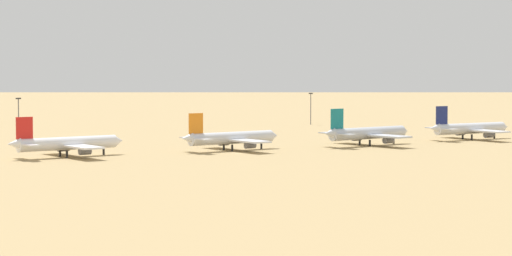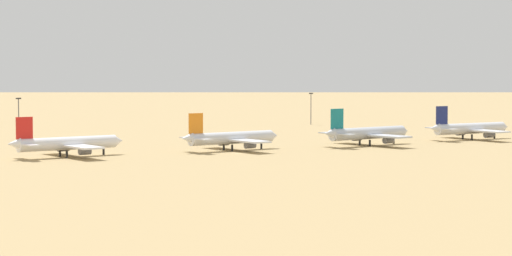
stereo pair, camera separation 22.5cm
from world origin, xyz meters
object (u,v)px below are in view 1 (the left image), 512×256
(parked_jet_red_3, at_px, (67,144))
(parked_jet_orange_4, at_px, (231,138))
(parked_jet_teal_5, at_px, (367,133))
(light_pole_mid, at_px, (19,115))
(light_pole_west, at_px, (311,106))
(parked_jet_navy_6, at_px, (470,129))

(parked_jet_red_3, height_order, parked_jet_orange_4, parked_jet_orange_4)
(parked_jet_red_3, distance_m, parked_jet_teal_5, 96.25)
(parked_jet_teal_5, bearing_deg, parked_jet_orange_4, 165.60)
(parked_jet_red_3, height_order, light_pole_mid, light_pole_mid)
(parked_jet_orange_4, distance_m, light_pole_west, 139.61)
(parked_jet_orange_4, height_order, parked_jet_navy_6, parked_jet_navy_6)
(parked_jet_orange_4, relative_size, parked_jet_teal_5, 0.96)
(parked_jet_navy_6, height_order, light_pole_west, light_pole_west)
(light_pole_mid, bearing_deg, parked_jet_red_3, -93.56)
(parked_jet_navy_6, relative_size, light_pole_mid, 2.48)
(parked_jet_red_3, xyz_separation_m, light_pole_west, (139.18, 105.80, 4.32))
(parked_jet_orange_4, relative_size, parked_jet_navy_6, 0.97)
(parked_jet_red_3, relative_size, parked_jet_teal_5, 0.95)
(parked_jet_teal_5, distance_m, parked_jet_navy_6, 46.26)
(parked_jet_red_3, xyz_separation_m, parked_jet_orange_4, (49.64, -1.23, 0.01))
(light_pole_west, bearing_deg, parked_jet_navy_6, -88.43)
(parked_jet_teal_5, height_order, light_pole_mid, light_pole_mid)
(parked_jet_orange_4, distance_m, parked_jet_navy_6, 92.44)
(parked_jet_teal_5, bearing_deg, parked_jet_red_3, 166.61)
(parked_jet_red_3, height_order, light_pole_west, light_pole_west)
(parked_jet_orange_4, bearing_deg, parked_jet_navy_6, -7.40)
(parked_jet_navy_6, bearing_deg, light_pole_west, 87.38)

